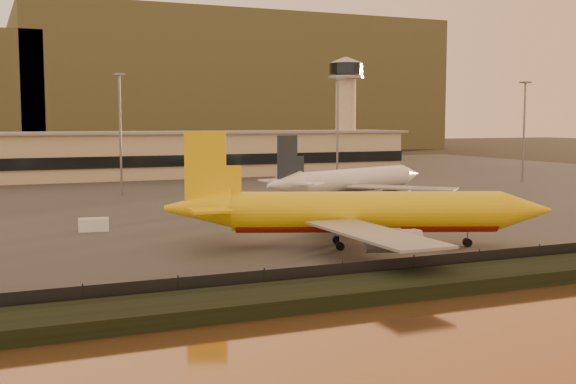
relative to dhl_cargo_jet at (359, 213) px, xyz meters
The scene contains 12 objects.
ground 8.74m from the dhl_cargo_jet, 139.00° to the right, with size 900.00×900.00×0.00m, color black.
embankment 22.95m from the dhl_cargo_jet, 104.46° to the right, with size 320.00×7.00×1.40m, color black.
tarmac 90.37m from the dhl_cargo_jet, 93.59° to the left, with size 320.00×220.00×0.20m, color #2D2D2D.
perimeter_fence 19.05m from the dhl_cargo_jet, 107.51° to the right, with size 300.00×0.05×2.20m, color black.
terminal_building 122.33m from the dhl_cargo_jet, 99.49° to the left, with size 202.00×25.00×12.60m.
control_tower 142.59m from the dhl_cargo_jet, 62.96° to the left, with size 11.20×11.20×35.50m.
apron_light_masts 71.59m from the dhl_cargo_jet, 82.40° to the left, with size 152.20×12.20×25.40m.
distant_hills 337.20m from the dhl_cargo_jet, 94.50° to the left, with size 470.00×160.00×70.00m.
dhl_cargo_jet is the anchor object (origin of this frame).
white_narrowbody_jet 51.63m from the dhl_cargo_jet, 62.84° to the left, with size 43.53×41.09×13.07m.
gse_vehicle_yellow 23.37m from the dhl_cargo_jet, 54.25° to the left, with size 3.55×1.60×1.60m, color yellow.
gse_vehicle_white 38.82m from the dhl_cargo_jet, 137.35° to the left, with size 4.17×1.88×1.88m, color white.
Camera 1 is at (-37.39, -73.00, 15.95)m, focal length 45.00 mm.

